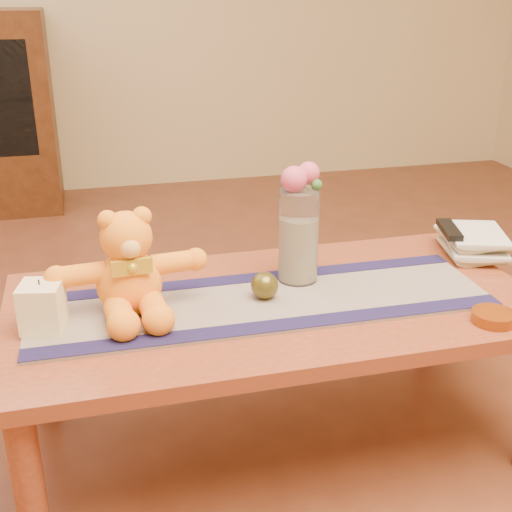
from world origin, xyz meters
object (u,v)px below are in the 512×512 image
object	(u,v)px
glass_vase	(299,236)
tv_remote	(449,230)
amber_dish	(493,317)
pillar_candle	(42,306)
bronze_ball	(265,285)
teddy_bear	(128,263)
book_bottom	(446,251)

from	to	relation	value
glass_vase	tv_remote	xyz separation A→B (m)	(0.51, 0.07, -0.05)
glass_vase	amber_dish	xyz separation A→B (m)	(0.39, -0.35, -0.12)
pillar_candle	bronze_ball	world-z (taller)	pillar_candle
teddy_bear	amber_dish	xyz separation A→B (m)	(0.86, -0.29, -0.12)
bronze_ball	tv_remote	size ratio (longest dim) A/B	0.46
teddy_bear	amber_dish	world-z (taller)	teddy_bear
book_bottom	amber_dish	world-z (taller)	amber_dish
pillar_candle	tv_remote	bearing A→B (deg)	9.00
teddy_bear	bronze_ball	world-z (taller)	teddy_bear
tv_remote	amber_dish	size ratio (longest dim) A/B	1.51
teddy_bear	pillar_candle	distance (m)	0.23
teddy_bear	amber_dish	distance (m)	0.92
tv_remote	pillar_candle	bearing A→B (deg)	-155.18
teddy_bear	tv_remote	size ratio (longest dim) A/B	2.34
teddy_bear	tv_remote	world-z (taller)	teddy_bear
pillar_candle	tv_remote	xyz separation A→B (m)	(1.19, 0.19, 0.02)
glass_vase	book_bottom	distance (m)	0.53
book_bottom	tv_remote	size ratio (longest dim) A/B	1.39
book_bottom	bronze_ball	bearing A→B (deg)	-151.92
glass_vase	bronze_ball	world-z (taller)	glass_vase
amber_dish	pillar_candle	bearing A→B (deg)	167.64
tv_remote	amber_dish	distance (m)	0.44
glass_vase	tv_remote	world-z (taller)	glass_vase
tv_remote	teddy_bear	bearing A→B (deg)	-156.24
pillar_candle	bronze_ball	bearing A→B (deg)	2.60
teddy_bear	bronze_ball	distance (m)	0.36
bronze_ball	tv_remote	bearing A→B (deg)	14.50
bronze_ball	glass_vase	bearing A→B (deg)	37.39
pillar_candle	amber_dish	world-z (taller)	pillar_candle
glass_vase	bronze_ball	size ratio (longest dim) A/B	3.57
bronze_ball	amber_dish	bearing A→B (deg)	-26.79
bronze_ball	book_bottom	size ratio (longest dim) A/B	0.33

